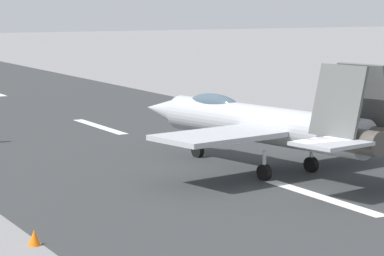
# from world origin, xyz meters

# --- Properties ---
(ground_plane) EXTENTS (400.00, 400.00, 0.00)m
(ground_plane) POSITION_xyz_m (0.00, 0.00, 0.00)
(ground_plane) COLOR gray
(runway_strip) EXTENTS (240.00, 26.00, 0.02)m
(runway_strip) POSITION_xyz_m (-0.02, 0.00, 0.01)
(runway_strip) COLOR #323334
(runway_strip) RESTS_ON ground
(fighter_jet) EXTENTS (17.85, 13.64, 5.59)m
(fighter_jet) POSITION_xyz_m (5.73, -1.09, 2.39)
(fighter_jet) COLOR #AAABB2
(fighter_jet) RESTS_ON ground
(marker_cone_near) EXTENTS (0.44, 0.44, 0.55)m
(marker_cone_near) POSITION_xyz_m (-2.27, 13.29, 0.28)
(marker_cone_near) COLOR orange
(marker_cone_near) RESTS_ON ground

